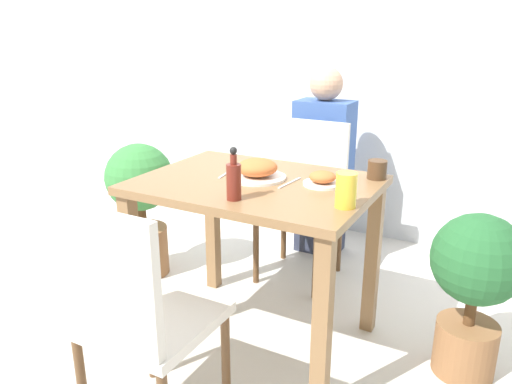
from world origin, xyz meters
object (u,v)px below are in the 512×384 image
at_px(food_plate, 257,170).
at_px(potted_plant_right, 475,280).
at_px(chair_far, 306,192).
at_px(person_figure, 323,164).
at_px(juice_glass, 346,190).
at_px(drink_cup, 377,170).
at_px(side_plate, 322,179).
at_px(sauce_bottle, 234,180).
at_px(potted_plant_left, 141,199).
at_px(chair_near, 135,311).

xyz_separation_m(food_plate, potted_plant_right, (0.90, 0.16, -0.38)).
relative_size(chair_far, person_figure, 0.76).
distance_m(juice_glass, potted_plant_right, 0.68).
height_order(drink_cup, person_figure, person_figure).
xyz_separation_m(side_plate, drink_cup, (0.17, 0.20, 0.01)).
relative_size(sauce_bottle, potted_plant_right, 0.29).
bearing_deg(food_plate, potted_plant_left, 165.68).
height_order(potted_plant_right, person_figure, person_figure).
relative_size(food_plate, drink_cup, 3.03).
distance_m(food_plate, sauce_bottle, 0.30).
height_order(food_plate, potted_plant_right, food_plate).
distance_m(sauce_bottle, potted_plant_right, 1.04).
bearing_deg(sauce_bottle, side_plate, 55.64).
bearing_deg(juice_glass, chair_far, 121.00).
bearing_deg(sauce_bottle, food_plate, 101.11).
bearing_deg(person_figure, chair_far, -84.78).
relative_size(food_plate, potted_plant_right, 0.35).
relative_size(potted_plant_right, person_figure, 0.60).
bearing_deg(potted_plant_right, drink_cup, 169.44).
bearing_deg(drink_cup, side_plate, -130.23).
xyz_separation_m(food_plate, juice_glass, (0.45, -0.17, 0.03)).
height_order(potted_plant_left, person_figure, person_figure).
bearing_deg(chair_near, drink_cup, -116.78).
bearing_deg(potted_plant_right, juice_glass, -143.69).
height_order(side_plate, drink_cup, drink_cup).
relative_size(drink_cup, juice_glass, 0.64).
relative_size(sauce_bottle, potted_plant_left, 0.26).
bearing_deg(sauce_bottle, chair_far, 96.81).
relative_size(drink_cup, potted_plant_left, 0.11).
bearing_deg(sauce_bottle, drink_cup, 53.31).
height_order(chair_far, food_plate, chair_far).
distance_m(chair_near, potted_plant_left, 1.27).
relative_size(drink_cup, potted_plant_right, 0.12).
distance_m(side_plate, person_figure, 1.07).
height_order(chair_near, side_plate, chair_near).
bearing_deg(chair_near, side_plate, -112.66).
distance_m(potted_plant_left, person_figure, 1.13).
bearing_deg(chair_near, potted_plant_left, -49.61).
xyz_separation_m(sauce_bottle, potted_plant_left, (-0.93, 0.51, -0.38)).
xyz_separation_m(side_plate, juice_glass, (0.17, -0.21, 0.04)).
xyz_separation_m(chair_far, side_plate, (0.34, -0.65, 0.29)).
bearing_deg(food_plate, drink_cup, 28.38).
bearing_deg(chair_near, chair_far, -89.52).
height_order(chair_near, sauce_bottle, sauce_bottle).
bearing_deg(drink_cup, juice_glass, -89.93).
relative_size(food_plate, juice_glass, 1.94).
bearing_deg(potted_plant_right, person_figure, 138.92).
distance_m(chair_near, chair_far, 1.44).
xyz_separation_m(drink_cup, potted_plant_right, (0.45, -0.08, -0.38)).
bearing_deg(side_plate, chair_near, -112.66).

